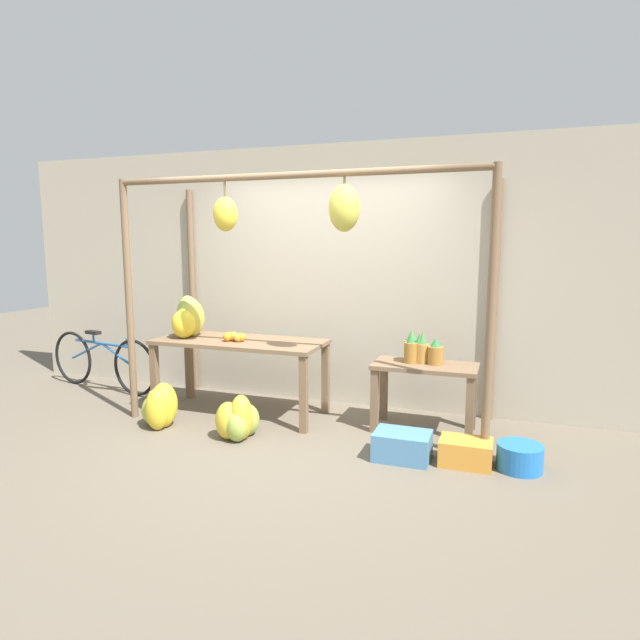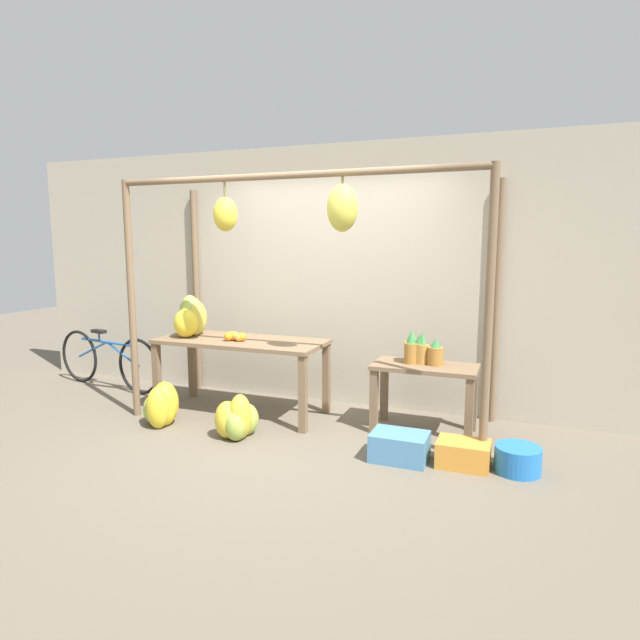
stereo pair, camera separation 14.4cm
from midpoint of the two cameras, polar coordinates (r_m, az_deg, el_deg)
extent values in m
plane|color=#665B4C|center=(4.85, -3.65, -13.15)|extent=(20.00, 20.00, 0.00)
cube|color=#B2A893|center=(5.86, 2.14, 4.69)|extent=(8.00, 0.08, 2.80)
cylinder|color=brown|center=(5.66, -18.78, 1.91)|extent=(0.07, 0.07, 2.37)
cylinder|color=brown|center=(4.35, 18.44, 0.09)|extent=(0.07, 0.07, 2.37)
cylinder|color=brown|center=(6.56, -12.46, 3.00)|extent=(0.07, 0.07, 2.37)
cylinder|color=brown|center=(5.47, 19.03, 1.69)|extent=(0.07, 0.07, 2.37)
cylinder|color=brown|center=(4.74, -2.77, 15.15)|extent=(3.43, 0.06, 0.06)
cylinder|color=brown|center=(5.01, -9.31, 13.58)|extent=(0.02, 0.02, 0.13)
ellipsoid|color=gold|center=(4.99, -9.25, 11.06)|extent=(0.22, 0.20, 0.31)
cylinder|color=brown|center=(4.55, 3.35, 14.67)|extent=(0.02, 0.02, 0.06)
ellipsoid|color=gold|center=(4.53, 3.33, 11.84)|extent=(0.26, 0.24, 0.39)
cube|color=brown|center=(5.55, -7.71, -2.28)|extent=(1.75, 0.73, 0.04)
cube|color=brown|center=(5.82, -16.31, -5.97)|extent=(0.07, 0.07, 0.74)
cube|color=brown|center=(5.02, -1.02, -7.93)|extent=(0.07, 0.07, 0.74)
cube|color=brown|center=(6.32, -12.84, -4.71)|extent=(0.07, 0.07, 0.74)
cube|color=brown|center=(5.58, 1.43, -6.23)|extent=(0.07, 0.07, 0.74)
cube|color=brown|center=(5.09, 11.92, -4.92)|extent=(0.96, 0.49, 0.04)
cube|color=brown|center=(5.07, 6.59, -8.60)|extent=(0.07, 0.07, 0.60)
cube|color=brown|center=(4.94, 16.43, -9.37)|extent=(0.07, 0.07, 0.60)
cube|color=brown|center=(5.43, 7.63, -7.46)|extent=(0.07, 0.07, 0.60)
cube|color=brown|center=(5.31, 16.79, -8.13)|extent=(0.07, 0.07, 0.60)
ellipsoid|color=gold|center=(5.81, -12.57, 0.33)|extent=(0.26, 0.25, 0.41)
ellipsoid|color=gold|center=(5.92, -12.34, 0.27)|extent=(0.32, 0.32, 0.37)
ellipsoid|color=#9EB247|center=(5.85, -12.98, 0.48)|extent=(0.33, 0.34, 0.43)
ellipsoid|color=yellow|center=(5.75, -13.43, -0.35)|extent=(0.35, 0.36, 0.30)
sphere|color=orange|center=(5.51, -8.18, -1.74)|extent=(0.08, 0.08, 0.08)
sphere|color=orange|center=(5.48, -7.76, -1.83)|extent=(0.07, 0.07, 0.07)
sphere|color=orange|center=(5.44, -7.94, -1.87)|extent=(0.08, 0.08, 0.08)
sphere|color=orange|center=(5.44, -7.57, -1.80)|extent=(0.09, 0.09, 0.09)
sphere|color=orange|center=(5.49, -8.44, -1.77)|extent=(0.08, 0.08, 0.08)
sphere|color=orange|center=(5.48, -9.01, -1.76)|extent=(0.09, 0.09, 0.09)
sphere|color=orange|center=(5.49, -8.38, -1.70)|extent=(0.09, 0.09, 0.09)
sphere|color=orange|center=(5.53, -8.22, -1.71)|extent=(0.08, 0.08, 0.08)
sphere|color=orange|center=(5.44, -7.87, -1.91)|extent=(0.07, 0.07, 0.07)
sphere|color=orange|center=(5.51, -8.80, -1.69)|extent=(0.09, 0.09, 0.09)
cylinder|color=#B27F38|center=(5.11, 11.64, -3.59)|extent=(0.12, 0.12, 0.18)
cone|color=#428442|center=(5.08, 11.70, -1.90)|extent=(0.08, 0.08, 0.12)
cylinder|color=#A3702D|center=(5.09, 10.46, -3.52)|extent=(0.12, 0.12, 0.19)
cone|color=#337538|center=(5.06, 10.50, -1.97)|extent=(0.09, 0.09, 0.09)
cylinder|color=#A3702D|center=(5.07, 13.00, -3.78)|extent=(0.15, 0.15, 0.17)
cone|color=#337538|center=(5.05, 13.05, -2.40)|extent=(0.10, 0.10, 0.08)
cylinder|color=#A3702D|center=(5.17, 10.52, -3.32)|extent=(0.14, 0.14, 0.20)
cone|color=#428442|center=(5.14, 10.57, -1.65)|extent=(0.10, 0.10, 0.11)
cylinder|color=#A3702D|center=(5.11, 11.35, -3.52)|extent=(0.12, 0.12, 0.19)
cone|color=#337538|center=(5.09, 11.39, -1.99)|extent=(0.08, 0.08, 0.09)
ellipsoid|color=yellow|center=(5.45, -15.48, -9.06)|extent=(0.22, 0.24, 0.35)
ellipsoid|color=yellow|center=(5.47, -15.50, -8.56)|extent=(0.36, 0.37, 0.43)
ellipsoid|color=#9EB247|center=(5.54, -16.35, -9.03)|extent=(0.29, 0.31, 0.31)
ellipsoid|color=yellow|center=(5.38, -16.18, -9.01)|extent=(0.24, 0.22, 0.40)
ellipsoid|color=gold|center=(4.95, -7.69, -10.19)|extent=(0.29, 0.30, 0.42)
ellipsoid|color=#9EB247|center=(5.06, -7.10, -10.45)|extent=(0.32, 0.33, 0.30)
ellipsoid|color=gold|center=(5.00, -9.03, -10.47)|extent=(0.34, 0.34, 0.34)
ellipsoid|color=#9EB247|center=(4.94, -8.15, -11.02)|extent=(0.30, 0.30, 0.29)
cube|color=#4C84B2|center=(4.55, 9.40, -13.18)|extent=(0.46, 0.33, 0.23)
cylinder|color=blue|center=(4.58, 21.22, -13.69)|extent=(0.35, 0.35, 0.21)
torus|color=black|center=(7.41, -23.78, -3.57)|extent=(0.66, 0.14, 0.67)
torus|color=black|center=(6.57, -18.19, -4.73)|extent=(0.66, 0.14, 0.67)
cylinder|color=#235B9E|center=(6.93, -21.26, -2.21)|extent=(0.92, 0.18, 0.03)
cylinder|color=#235B9E|center=(7.17, -22.56, -2.91)|extent=(0.55, 0.12, 0.26)
cylinder|color=#235B9E|center=(6.75, -19.76, -3.44)|extent=(0.55, 0.12, 0.26)
cylinder|color=#235B9E|center=(7.03, -21.97, -1.69)|extent=(0.02, 0.02, 0.10)
cube|color=black|center=(7.02, -22.00, -1.13)|extent=(0.21, 0.11, 0.04)
cylinder|color=#235B9E|center=(6.59, -18.93, -2.18)|extent=(0.02, 0.02, 0.10)
cube|color=orange|center=(4.55, 15.94, -13.56)|extent=(0.41, 0.29, 0.21)
camera|label=1|loc=(0.07, -89.20, 0.12)|focal=30.00mm
camera|label=2|loc=(0.07, 90.80, -0.12)|focal=30.00mm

